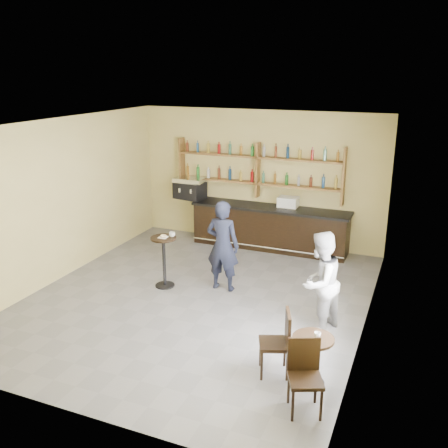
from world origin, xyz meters
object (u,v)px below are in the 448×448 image
at_px(cafe_table, 312,361).
at_px(chair_south, 305,379).
at_px(espresso_machine, 190,188).
at_px(bar_counter, 270,228).
at_px(pastry_case, 288,203).
at_px(man_main, 223,246).
at_px(pedestal_table, 164,262).
at_px(patron_second, 320,282).
at_px(chair_west, 274,343).

xyz_separation_m(cafe_table, chair_south, (0.05, -0.60, 0.11)).
bearing_deg(espresso_machine, bar_counter, 9.97).
xyz_separation_m(pastry_case, cafe_table, (1.72, -4.94, -0.80)).
relative_size(man_main, cafe_table, 2.50).
height_order(pastry_case, pedestal_table, pastry_case).
distance_m(man_main, patron_second, 2.22).
distance_m(pedestal_table, chair_south, 4.34).
height_order(espresso_machine, man_main, man_main).
xyz_separation_m(bar_counter, patron_second, (1.90, -3.44, 0.34)).
xyz_separation_m(pastry_case, man_main, (-0.56, -2.56, -0.26)).
distance_m(pastry_case, pedestal_table, 3.39).
bearing_deg(espresso_machine, chair_south, -42.31).
bearing_deg(bar_counter, pedestal_table, -113.25).
height_order(pedestal_table, cafe_table, pedestal_table).
bearing_deg(cafe_table, espresso_machine, 130.61).
distance_m(pedestal_table, chair_west, 3.47).
bearing_deg(chair_south, man_main, 104.53).
bearing_deg(espresso_machine, man_main, -42.79).
height_order(pastry_case, cafe_table, pastry_case).
relative_size(cafe_table, patron_second, 0.42).
bearing_deg(cafe_table, pastry_case, 109.25).
relative_size(pastry_case, pedestal_table, 0.45).
distance_m(espresso_machine, pedestal_table, 3.10).
bearing_deg(chair_west, cafe_table, 63.53).
xyz_separation_m(cafe_table, chair_west, (-0.55, 0.05, 0.12)).
distance_m(bar_counter, espresso_machine, 2.22).
bearing_deg(cafe_table, patron_second, 99.26).
bearing_deg(man_main, patron_second, 155.82).
height_order(espresso_machine, pedestal_table, espresso_machine).
relative_size(pastry_case, man_main, 0.26).
relative_size(espresso_machine, cafe_table, 1.03).
bearing_deg(pastry_case, chair_south, -82.14).
bearing_deg(chair_west, pastry_case, 172.23).
height_order(espresso_machine, cafe_table, espresso_machine).
height_order(espresso_machine, patron_second, patron_second).
bearing_deg(cafe_table, pedestal_table, 148.80).
bearing_deg(chair_south, bar_counter, 88.03).
relative_size(man_main, chair_west, 1.87).
height_order(cafe_table, chair_south, chair_south).
bearing_deg(man_main, pedestal_table, 15.76).
height_order(man_main, chair_south, man_main).
relative_size(pedestal_table, chair_south, 1.08).
bearing_deg(pastry_case, pedestal_table, -129.82).
bearing_deg(chair_west, bar_counter, 176.80).
bearing_deg(cafe_table, bar_counter, 113.48).
distance_m(chair_west, chair_south, 0.88).
height_order(pedestal_table, chair_west, pedestal_table).
relative_size(espresso_machine, patron_second, 0.43).
relative_size(bar_counter, chair_west, 3.95).
height_order(chair_south, patron_second, patron_second).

